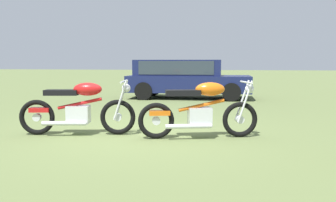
{
  "coord_description": "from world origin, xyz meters",
  "views": [
    {
      "loc": [
        1.76,
        -6.29,
        1.32
      ],
      "look_at": [
        0.45,
        0.59,
        0.57
      ],
      "focal_mm": 37.89,
      "sensor_mm": 36.0,
      "label": 1
    }
  ],
  "objects": [
    {
      "name": "car_navy",
      "position": [
        -0.13,
        6.84,
        0.84
      ],
      "size": [
        4.55,
        2.04,
        1.43
      ],
      "rotation": [
        0.0,
        0.0,
        0.03
      ],
      "color": "#161E4C",
      "rests_on": "ground"
    },
    {
      "name": "ground_plane",
      "position": [
        0.0,
        0.0,
        0.0
      ],
      "size": [
        120.0,
        120.0,
        0.0
      ],
      "primitive_type": "plane",
      "color": "olive"
    },
    {
      "name": "motorcycle_orange",
      "position": [
        1.16,
        -0.13,
        0.49
      ],
      "size": [
        2.07,
        0.91,
        1.02
      ],
      "rotation": [
        0.0,
        0.0,
        0.28
      ],
      "color": "black",
      "rests_on": "ground"
    },
    {
      "name": "motorcycle_red",
      "position": [
        -1.06,
        -0.27,
        0.49
      ],
      "size": [
        2.11,
        0.8,
        1.02
      ],
      "rotation": [
        0.0,
        0.0,
        0.2
      ],
      "color": "black",
      "rests_on": "ground"
    }
  ]
}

